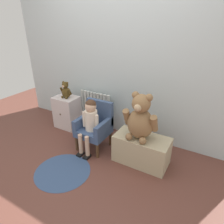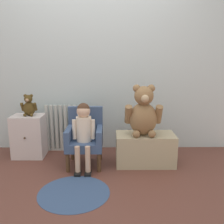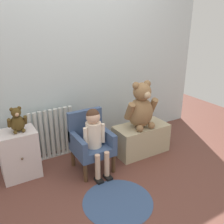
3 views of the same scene
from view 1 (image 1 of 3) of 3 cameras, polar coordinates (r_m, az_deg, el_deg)
The scene contains 10 objects.
ground_plane at distance 2.58m, azimuth -10.46°, elevation -16.27°, with size 6.00×6.00×0.00m, color brown.
back_wall at distance 2.94m, azimuth 2.49°, elevation 15.59°, with size 3.80×0.05×2.40m, color silver.
radiator at distance 3.29m, azimuth -4.77°, elevation 0.37°, with size 0.56×0.05×0.63m.
small_dresser at distance 3.42m, azimuth -12.69°, elevation -0.03°, with size 0.39×0.32×0.53m.
child_armchair at distance 2.80m, azimuth -4.84°, elevation -3.75°, with size 0.41×0.41×0.67m.
child_figure at distance 2.65m, azimuth -6.29°, elevation -1.89°, with size 0.25×0.35×0.75m.
low_bench at distance 2.60m, azimuth 8.41°, elevation -10.60°, with size 0.68×0.35×0.37m, color tan.
large_teddy_bear at distance 2.36m, azimuth 8.11°, elevation -1.98°, with size 0.42×0.30×0.58m.
small_teddy_bear at distance 3.25m, azimuth -13.05°, elevation 5.94°, with size 0.19×0.14×0.27m.
floor_rug at distance 2.61m, azimuth -13.91°, elevation -16.13°, with size 0.67×0.67×0.01m, color #354C74.
Camera 1 is at (1.33, -1.42, 1.70)m, focal length 32.00 mm.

